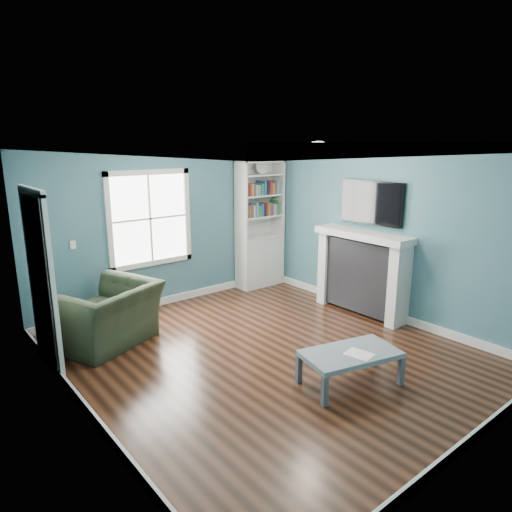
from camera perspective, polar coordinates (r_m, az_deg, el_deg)
floor at (r=5.89m, az=1.50°, el=-12.18°), size 5.00×5.00×0.00m
room_walls at (r=5.39m, az=1.61°, el=3.10°), size 5.00×5.00×5.00m
trim at (r=5.46m, az=1.59°, el=-0.45°), size 4.50×5.00×2.60m
window at (r=7.31m, az=-13.12°, el=4.58°), size 1.40×0.06×1.50m
bookshelf at (r=8.36m, az=0.47°, el=2.43°), size 0.90×0.35×2.31m
fireplace at (r=7.22m, az=13.10°, el=-2.15°), size 0.44×1.58×1.30m
tv at (r=7.10m, az=14.18°, el=6.50°), size 0.06×1.10×0.65m
door at (r=5.75m, az=-25.34°, el=-2.79°), size 0.12×0.98×2.17m
ceiling_fixture at (r=5.99m, az=7.75°, el=13.39°), size 0.38×0.38×0.15m
light_switch at (r=6.92m, az=-21.92°, el=1.30°), size 0.08×0.01×0.12m
recliner at (r=6.29m, az=-18.47°, el=-5.83°), size 1.45×1.22×1.08m
coffee_table at (r=5.21m, az=11.74°, el=-12.12°), size 1.16×0.82×0.38m
paper_sheet at (r=5.14m, az=12.76°, el=-11.87°), size 0.28×0.32×0.00m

